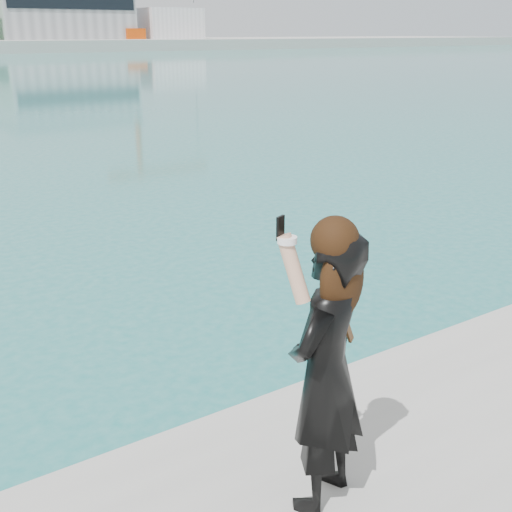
{
  "coord_description": "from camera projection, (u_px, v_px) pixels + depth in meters",
  "views": [
    {
      "loc": [
        -2.86,
        -2.54,
        3.46
      ],
      "look_at": [
        -0.76,
        0.56,
        2.14
      ],
      "focal_mm": 45.0,
      "sensor_mm": 36.0,
      "label": 1
    }
  ],
  "objects": [
    {
      "name": "warehouse_grey_right",
      "position": [
        60.0,
        5.0,
        123.05
      ],
      "size": [
        25.5,
        15.35,
        12.5
      ],
      "color": "gray",
      "rests_on": "far_quay"
    },
    {
      "name": "woman",
      "position": [
        327.0,
        365.0,
        3.57
      ],
      "size": [
        0.73,
        0.62,
        1.79
      ],
      "rotation": [
        0.0,
        0.0,
        3.55
      ],
      "color": "black",
      "rests_on": "near_quay"
    },
    {
      "name": "ancillary_shed",
      "position": [
        168.0,
        24.0,
        134.23
      ],
      "size": [
        12.0,
        10.0,
        6.0
      ],
      "primitive_type": "cube",
      "color": "silver",
      "rests_on": "far_quay"
    }
  ]
}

